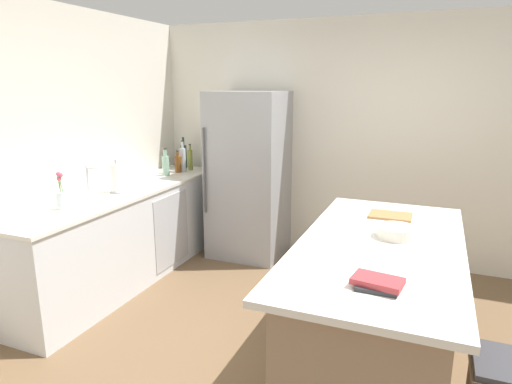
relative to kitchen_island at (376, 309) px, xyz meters
The scene contains 19 objects.
ground_plane 0.65m from the kitchen_island, 160.44° to the right, with size 7.20×7.20×0.00m, color brown.
wall_rear 2.30m from the kitchen_island, 101.21° to the left, with size 6.00×0.10×2.60m, color silver.
wall_left 2.99m from the kitchen_island, behind, with size 0.10×6.00×2.60m, color silver.
counter_run_left 2.58m from the kitchen_island, 166.23° to the left, with size 0.66×2.71×0.92m.
kitchen_island is the anchor object (origin of this frame).
refrigerator 2.41m from the kitchen_island, 133.93° to the left, with size 0.79×0.72×1.84m.
bar_stool 0.92m from the kitchen_island, 40.32° to the right, with size 0.36×0.36×0.64m.
sink_faucet 2.63m from the kitchen_island, behind, with size 0.15×0.05×0.30m.
flower_vase 2.57m from the kitchen_island, behind, with size 0.09×0.09×0.31m.
paper_towel_roll 2.60m from the kitchen_island, 168.32° to the left, with size 0.14×0.14×0.31m.
wine_bottle 3.22m from the kitchen_island, 144.19° to the left, with size 0.07×0.07×0.37m.
olive_oil_bottle 3.05m from the kitchen_island, 143.90° to the left, with size 0.05×0.05×0.31m.
soda_bottle 3.02m from the kitchen_island, 146.03° to the left, with size 0.07×0.07×0.36m.
whiskey_bottle 2.98m from the kitchen_island, 147.53° to the left, with size 0.07×0.07×0.25m.
vinegar_bottle 3.02m from the kitchen_island, 150.19° to the left, with size 0.06×0.06×0.29m.
gin_bottle 2.91m from the kitchen_island, 151.33° to the left, with size 0.08×0.08×0.31m.
cookbook_stack 0.83m from the kitchen_island, 84.41° to the right, with size 0.26×0.19×0.05m.
mixing_bowl 0.53m from the kitchen_island, 61.24° to the left, with size 0.25×0.25×0.08m.
cutting_board 0.78m from the kitchen_island, 90.15° to the left, with size 0.31×0.23×0.02m.
Camera 1 is at (0.69, -2.61, 1.92)m, focal length 31.07 mm.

